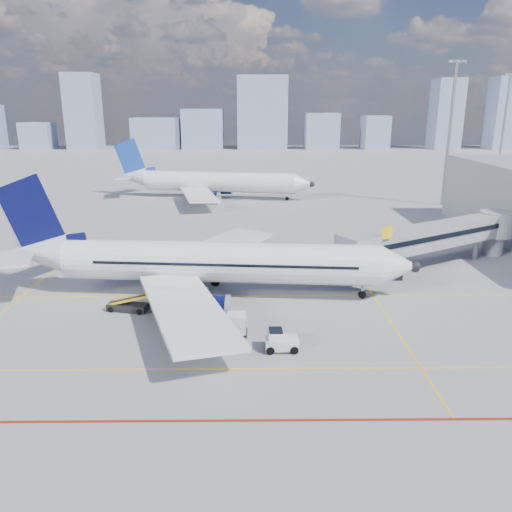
% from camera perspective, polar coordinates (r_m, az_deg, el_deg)
% --- Properties ---
extents(ground, '(420.00, 420.00, 0.00)m').
position_cam_1_polar(ground, '(41.01, -3.57, -8.65)').
color(ground, gray).
rests_on(ground, ground).
extents(apron_markings, '(90.00, 35.12, 0.01)m').
position_cam_1_polar(apron_markings, '(37.54, -4.77, -11.18)').
color(apron_markings, '#E8B20C').
rests_on(apron_markings, ground).
extents(jet_bridge, '(23.55, 15.78, 6.30)m').
position_cam_1_polar(jet_bridge, '(59.63, 20.44, 2.21)').
color(jet_bridge, '#93969B').
rests_on(jet_bridge, ground).
extents(floodlight_mast_ne, '(3.20, 0.61, 25.45)m').
position_cam_1_polar(floodlight_mast_ne, '(98.86, 21.27, 13.23)').
color(floodlight_mast_ne, gray).
rests_on(floodlight_mast_ne, ground).
extents(floodlight_mast_far, '(3.20, 0.61, 25.45)m').
position_cam_1_polar(floodlight_mast_far, '(141.80, 26.49, 13.32)').
color(floodlight_mast_far, gray).
rests_on(floodlight_mast_far, ground).
extents(distant_skyline, '(255.46, 13.58, 31.84)m').
position_cam_1_polar(distant_skyline, '(227.13, 0.12, 15.24)').
color(distant_skyline, '#7686A3').
rests_on(distant_skyline, ground).
extents(main_aircraft, '(40.34, 35.11, 11.78)m').
position_cam_1_polar(main_aircraft, '(48.12, -6.08, -0.73)').
color(main_aircraft, silver).
rests_on(main_aircraft, ground).
extents(second_aircraft, '(40.67, 35.11, 11.96)m').
position_cam_1_polar(second_aircraft, '(101.51, -5.22, 8.43)').
color(second_aircraft, silver).
rests_on(second_aircraft, ground).
extents(baggage_tug, '(2.49, 1.55, 1.69)m').
position_cam_1_polar(baggage_tug, '(37.73, 2.74, -9.63)').
color(baggage_tug, silver).
rests_on(baggage_tug, ground).
extents(cargo_dolly, '(3.45, 1.55, 1.89)m').
position_cam_1_polar(cargo_dolly, '(39.83, -3.51, -7.81)').
color(cargo_dolly, black).
rests_on(cargo_dolly, ground).
extents(belt_loader, '(5.23, 2.16, 2.10)m').
position_cam_1_polar(belt_loader, '(46.13, -14.30, -5.48)').
color(belt_loader, black).
rests_on(belt_loader, ground).
extents(ramp_worker, '(0.53, 0.64, 1.50)m').
position_cam_1_polar(ramp_worker, '(37.38, 2.89, -9.99)').
color(ramp_worker, gold).
rests_on(ramp_worker, ground).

